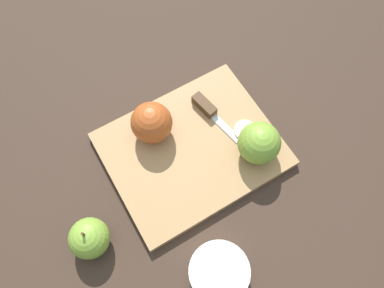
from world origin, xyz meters
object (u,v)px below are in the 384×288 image
at_px(apple_half_right, 259,143).
at_px(knife, 207,108).
at_px(apple_half_left, 152,123).
at_px(apple_whole, 89,238).
at_px(bowl, 219,272).

height_order(apple_half_right, knife, apple_half_right).
distance_m(apple_half_left, knife, 0.13).
bearing_deg(knife, apple_whole, -80.15).
relative_size(apple_half_right, apple_whole, 0.98).
bearing_deg(apple_half_left, apple_half_right, 14.08).
height_order(knife, bowl, bowl).
relative_size(knife, apple_whole, 1.57).
xyz_separation_m(apple_half_left, apple_half_right, (0.18, -0.14, 0.00)).
bearing_deg(apple_half_left, apple_whole, -89.69).
xyz_separation_m(apple_half_right, bowl, (-0.19, -0.18, -0.04)).
height_order(apple_half_right, apple_whole, apple_half_right).
height_order(apple_half_left, apple_whole, apple_half_left).
height_order(apple_half_left, bowl, apple_half_left).
bearing_deg(knife, apple_half_right, 4.37).
bearing_deg(apple_half_left, bowl, -39.41).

